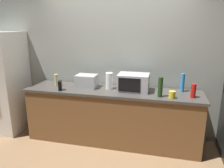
{
  "coord_description": "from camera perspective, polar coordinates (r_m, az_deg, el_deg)",
  "views": [
    {
      "loc": [
        0.8,
        -2.87,
        1.93
      ],
      "look_at": [
        0.0,
        0.4,
        1.0
      ],
      "focal_mm": 35.12,
      "sensor_mm": 36.0,
      "label": 1
    }
  ],
  "objects": [
    {
      "name": "mug_yellow",
      "position": [
        3.24,
        15.37,
        -2.69
      ],
      "size": [
        0.09,
        0.09,
        0.1
      ],
      "primitive_type": "cylinder",
      "color": "yellow",
      "rests_on": "counter_run"
    },
    {
      "name": "cordless_phone",
      "position": [
        3.59,
        -13.37,
        -0.4
      ],
      "size": [
        0.09,
        0.12,
        0.15
      ],
      "primitive_type": "cube",
      "rotation": [
        0.0,
        0.0,
        0.38
      ],
      "color": "black",
      "rests_on": "counter_run"
    },
    {
      "name": "ground_plane",
      "position": [
        3.55,
        -1.6,
        -17.51
      ],
      "size": [
        8.0,
        8.0,
        0.0
      ],
      "primitive_type": "plane",
      "color": "#93704C"
    },
    {
      "name": "back_wall",
      "position": [
        3.81,
        1.47,
        6.68
      ],
      "size": [
        6.4,
        0.1,
        2.7
      ],
      "primitive_type": "cube",
      "color": "#9EA399",
      "rests_on": "ground_plane"
    },
    {
      "name": "toaster_oven",
      "position": [
        3.67,
        -6.63,
        0.76
      ],
      "size": [
        0.34,
        0.26,
        0.21
      ],
      "primitive_type": "cube",
      "color": "#B7BABF",
      "rests_on": "counter_run"
    },
    {
      "name": "bottle_wine",
      "position": [
        3.23,
        12.48,
        -0.77
      ],
      "size": [
        0.07,
        0.07,
        0.29
      ],
      "primitive_type": "cylinder",
      "color": "#1E3F19",
      "rests_on": "counter_run"
    },
    {
      "name": "bottle_spray_cleaner",
      "position": [
        3.57,
        17.89,
        0.34
      ],
      "size": [
        0.06,
        0.06,
        0.29
      ],
      "primitive_type": "cylinder",
      "color": "#338CE5",
      "rests_on": "counter_run"
    },
    {
      "name": "bottle_hot_sauce",
      "position": [
        3.34,
        20.42,
        -1.68
      ],
      "size": [
        0.07,
        0.07,
        0.2
      ],
      "primitive_type": "cylinder",
      "color": "red",
      "rests_on": "counter_run"
    },
    {
      "name": "counter_run",
      "position": [
        3.67,
        0.0,
        -8.27
      ],
      "size": [
        2.84,
        0.64,
        0.9
      ],
      "color": "brown",
      "rests_on": "ground_plane"
    },
    {
      "name": "refrigerator",
      "position": [
        4.46,
        -26.55,
        0.42
      ],
      "size": [
        0.72,
        0.73,
        1.8
      ],
      "color": "white",
      "rests_on": "ground_plane"
    },
    {
      "name": "bottle_vinegar",
      "position": [
        3.85,
        -14.27,
        1.01
      ],
      "size": [
        0.06,
        0.06,
        0.2
      ],
      "primitive_type": "cylinder",
      "color": "beige",
      "rests_on": "counter_run"
    },
    {
      "name": "microwave",
      "position": [
        3.47,
        5.6,
        0.41
      ],
      "size": [
        0.48,
        0.35,
        0.27
      ],
      "color": "#B7BABF",
      "rests_on": "counter_run"
    },
    {
      "name": "paper_towel_roll",
      "position": [
        3.54,
        -0.72,
        0.81
      ],
      "size": [
        0.12,
        0.12,
        0.27
      ],
      "primitive_type": "cylinder",
      "color": "white",
      "rests_on": "counter_run"
    }
  ]
}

